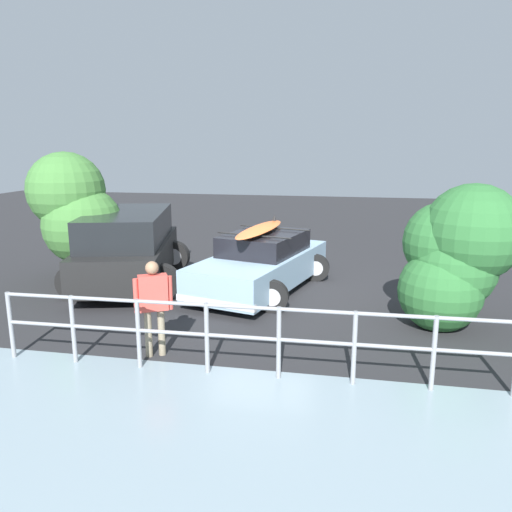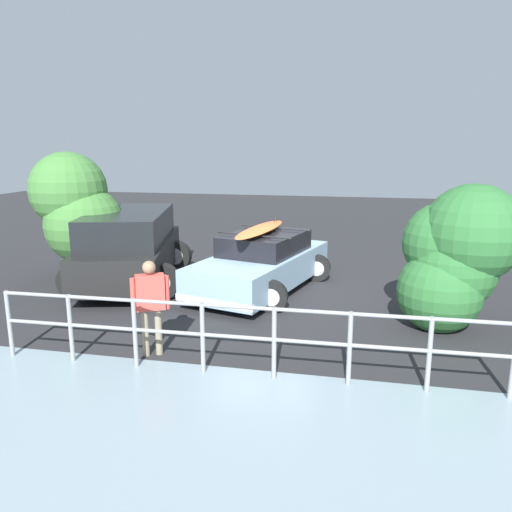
% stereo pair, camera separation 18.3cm
% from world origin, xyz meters
% --- Properties ---
extents(ground_plane, '(44.00, 44.00, 0.02)m').
position_xyz_m(ground_plane, '(0.00, 0.00, -0.01)').
color(ground_plane, '#28282B').
rests_on(ground_plane, ground).
extents(sedan_car, '(3.09, 4.64, 1.61)m').
position_xyz_m(sedan_car, '(0.02, -0.16, 0.65)').
color(sedan_car, '#8CADC6').
rests_on(sedan_car, ground).
extents(suv_car, '(3.30, 4.71, 1.79)m').
position_xyz_m(suv_car, '(3.28, -0.04, 0.92)').
color(suv_car, black).
rests_on(suv_car, ground).
extents(person_bystander, '(0.55, 0.37, 1.58)m').
position_xyz_m(person_bystander, '(1.03, 3.88, 0.95)').
color(person_bystander, gray).
rests_on(person_bystander, ground).
extents(railing_fence, '(7.60, 0.22, 1.09)m').
position_xyz_m(railing_fence, '(-0.51, 4.30, 0.70)').
color(railing_fence, gray).
rests_on(railing_fence, ground).
extents(bush_near_left, '(2.18, 1.87, 2.75)m').
position_xyz_m(bush_near_left, '(-3.91, 1.47, 1.30)').
color(bush_near_left, '#4C3828').
rests_on(bush_near_left, ground).
extents(bush_near_right, '(2.25, 2.41, 3.19)m').
position_xyz_m(bush_near_right, '(4.56, -0.05, 1.67)').
color(bush_near_right, '#4C3828').
rests_on(bush_near_right, ground).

